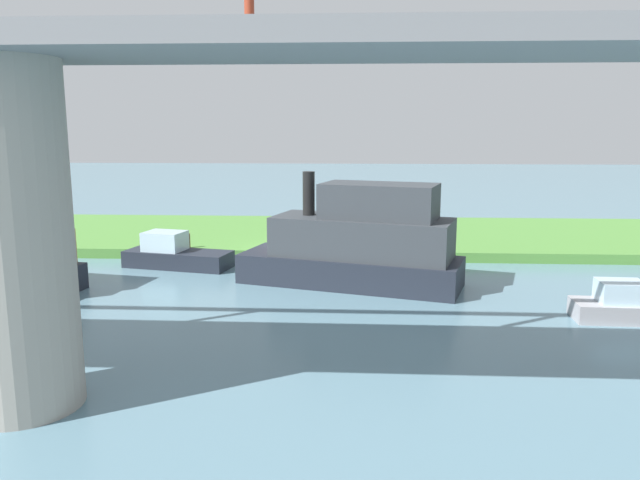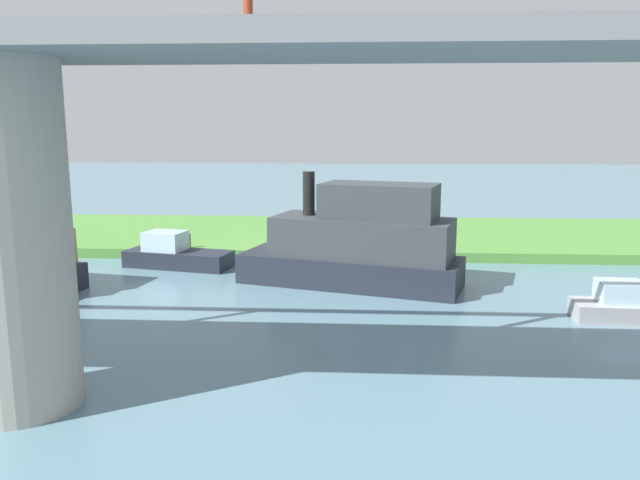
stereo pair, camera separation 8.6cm
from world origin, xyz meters
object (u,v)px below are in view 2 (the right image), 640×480
bridge_pylon (9,240)px  motorboat_white (632,307)px  person_on_bank (304,234)px  skiff_small (175,254)px  mooring_post (189,241)px  riverboat_paddlewheel (357,244)px

bridge_pylon → motorboat_white: 19.39m
person_on_bank → skiff_small: size_ratio=0.26×
skiff_small → mooring_post: bearing=-91.9°
mooring_post → riverboat_paddlewheel: bearing=149.5°
riverboat_paddlewheel → mooring_post: bearing=-30.5°
bridge_pylon → mooring_post: size_ratio=11.00×
mooring_post → bridge_pylon: bearing=91.8°
mooring_post → skiff_small: 2.18m
mooring_post → skiff_small: skiff_small is taller
riverboat_paddlewheel → skiff_small: 9.20m
mooring_post → riverboat_paddlewheel: (-8.58, 5.06, 0.88)m
bridge_pylon → skiff_small: size_ratio=1.53×
person_on_bank → motorboat_white: person_on_bank is taller
mooring_post → motorboat_white: motorboat_white is taller
motorboat_white → person_on_bank: bearing=-39.0°
mooring_post → motorboat_white: 20.36m
bridge_pylon → motorboat_white: bearing=-156.6°
person_on_bank → skiff_small: 6.51m
motorboat_white → skiff_small: bearing=-21.9°
riverboat_paddlewheel → bridge_pylon: bearing=56.1°
skiff_small → motorboat_white: size_ratio=1.26×
bridge_pylon → skiff_small: bridge_pylon is taller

